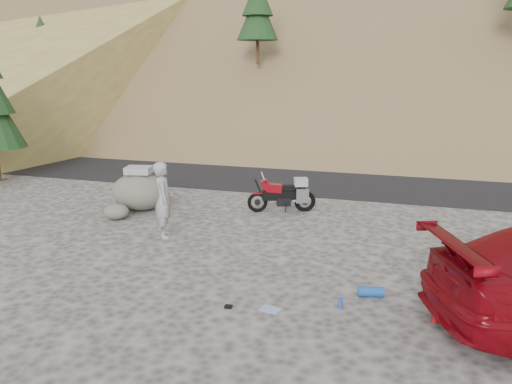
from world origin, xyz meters
TOP-DOWN VIEW (x-y plane):
  - ground at (0.00, 0.00)m, footprint 140.00×140.00m
  - road at (0.00, 9.00)m, footprint 120.00×7.00m
  - motorcycle at (-0.03, 3.68)m, footprint 1.88×0.97m
  - man at (-2.30, 0.68)m, footprint 0.70×0.80m
  - boulder at (-4.11, 2.66)m, footprint 1.65×1.40m
  - small_rock at (-4.26, 1.62)m, footprint 0.81×0.76m
  - gear_blue_mat at (2.79, -1.21)m, footprint 0.49×0.28m
  - gear_bottle at (2.32, -1.83)m, footprint 0.07×0.07m
  - gear_funnel at (3.85, -1.86)m, footprint 0.15×0.15m
  - gear_glove_b at (0.48, -2.38)m, footprint 0.13×0.11m
  - gear_blue_cloth at (1.19, -2.24)m, footprint 0.38×0.31m

SIDE VIEW (x-z plane):
  - ground at x=0.00m, z-range 0.00..0.00m
  - road at x=0.00m, z-range -0.03..0.03m
  - man at x=-2.30m, z-range -0.93..0.93m
  - gear_blue_cloth at x=1.19m, z-range 0.00..0.01m
  - gear_glove_b at x=0.48m, z-range 0.00..0.04m
  - gear_funnel at x=3.85m, z-range 0.00..0.16m
  - gear_blue_mat at x=2.79m, z-range 0.00..0.18m
  - gear_bottle at x=2.32m, z-range 0.00..0.19m
  - small_rock at x=-4.26m, z-range 0.00..0.42m
  - motorcycle at x=-0.03m, z-range -0.09..1.09m
  - boulder at x=-4.11m, z-range -0.08..1.18m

